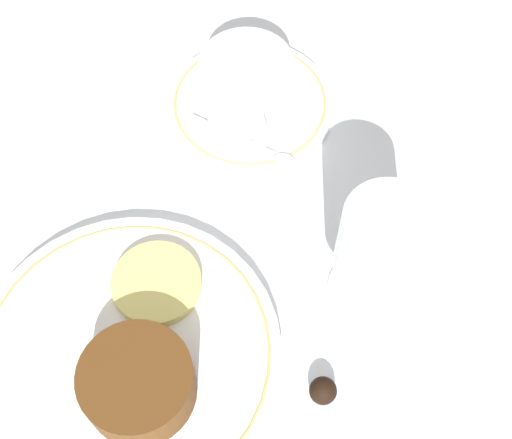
{
  "coord_description": "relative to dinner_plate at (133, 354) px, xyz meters",
  "views": [
    {
      "loc": [
        0.23,
        -0.0,
        0.54
      ],
      "look_at": [
        -0.04,
        0.06,
        0.04
      ],
      "focal_mm": 50.0,
      "sensor_mm": 36.0,
      "label": 1
    }
  ],
  "objects": [
    {
      "name": "spoon",
      "position": [
        -0.17,
        0.14,
        0.0
      ],
      "size": [
        0.08,
        0.09,
        0.0
      ],
      "color": "silver",
      "rests_on": "saucer"
    },
    {
      "name": "wine_glass",
      "position": [
        -0.01,
        0.2,
        0.07
      ],
      "size": [
        0.07,
        0.07,
        0.12
      ],
      "color": "silver",
      "rests_on": "ground_plane"
    },
    {
      "name": "coffee_cup",
      "position": [
        -0.22,
        0.15,
        0.03
      ],
      "size": [
        0.11,
        0.08,
        0.06
      ],
      "color": "white",
      "rests_on": "saucer"
    },
    {
      "name": "pineapple_slice",
      "position": [
        -0.05,
        0.03,
        0.01
      ],
      "size": [
        0.07,
        0.07,
        0.01
      ],
      "color": "#EFE075",
      "rests_on": "dinner_plate"
    },
    {
      "name": "ground_plane",
      "position": [
        -0.03,
        0.06,
        -0.01
      ],
      "size": [
        3.0,
        3.0,
        0.0
      ],
      "primitive_type": "plane",
      "color": "white"
    },
    {
      "name": "dinner_plate",
      "position": [
        0.0,
        0.0,
        0.0
      ],
      "size": [
        0.24,
        0.24,
        0.01
      ],
      "color": "white",
      "rests_on": "ground_plane"
    },
    {
      "name": "dessert_cake",
      "position": [
        0.03,
        0.01,
        0.03
      ],
      "size": [
        0.08,
        0.08,
        0.04
      ],
      "color": "#563314",
      "rests_on": "dinner_plate"
    },
    {
      "name": "chocolate_truffle",
      "position": [
        0.06,
        0.14,
        0.0
      ],
      "size": [
        0.02,
        0.02,
        0.02
      ],
      "color": "black",
      "rests_on": "ground_plane"
    },
    {
      "name": "saucer",
      "position": [
        -0.22,
        0.15,
        -0.0
      ],
      "size": [
        0.16,
        0.16,
        0.01
      ],
      "color": "white",
      "rests_on": "ground_plane"
    }
  ]
}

